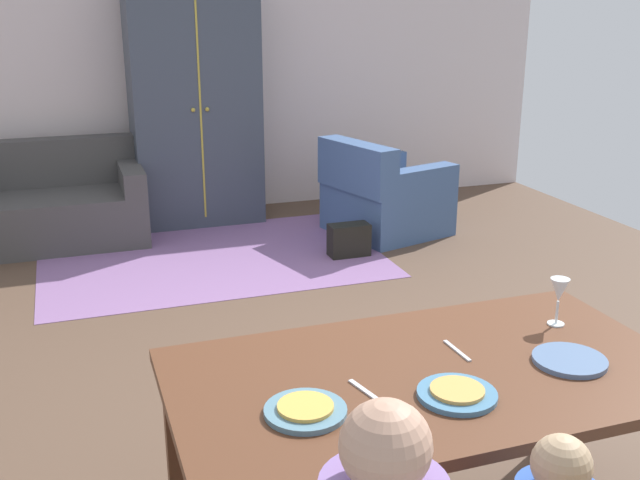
% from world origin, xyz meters
% --- Properties ---
extents(ground_plane, '(7.19, 6.09, 0.02)m').
position_xyz_m(ground_plane, '(0.00, 0.44, -0.01)').
color(ground_plane, brown).
extents(back_wall, '(7.19, 0.10, 2.70)m').
position_xyz_m(back_wall, '(0.00, 3.54, 1.35)').
color(back_wall, silver).
rests_on(back_wall, ground_plane).
extents(dining_table, '(1.73, 0.95, 0.76)m').
position_xyz_m(dining_table, '(-0.04, -1.48, 0.69)').
color(dining_table, '#55301C').
rests_on(dining_table, ground_plane).
extents(plate_near_man, '(0.25, 0.25, 0.02)m').
position_xyz_m(plate_near_man, '(-0.52, -1.60, 0.77)').
color(plate_near_man, slate).
rests_on(plate_near_man, dining_table).
extents(pizza_near_man, '(0.17, 0.17, 0.01)m').
position_xyz_m(pizza_near_man, '(-0.52, -1.60, 0.78)').
color(pizza_near_man, gold).
rests_on(pizza_near_man, plate_near_man).
extents(plate_near_child, '(0.25, 0.25, 0.02)m').
position_xyz_m(plate_near_child, '(-0.04, -1.66, 0.77)').
color(plate_near_child, teal).
rests_on(plate_near_child, dining_table).
extents(pizza_near_child, '(0.17, 0.17, 0.01)m').
position_xyz_m(pizza_near_child, '(-0.04, -1.66, 0.78)').
color(pizza_near_child, gold).
rests_on(pizza_near_child, plate_near_child).
extents(plate_near_woman, '(0.25, 0.25, 0.02)m').
position_xyz_m(plate_near_woman, '(0.43, -1.58, 0.77)').
color(plate_near_woman, slate).
rests_on(plate_near_woman, dining_table).
extents(wine_glass, '(0.07, 0.07, 0.19)m').
position_xyz_m(wine_glass, '(0.58, -1.30, 0.89)').
color(wine_glass, silver).
rests_on(wine_glass, dining_table).
extents(fork, '(0.05, 0.15, 0.01)m').
position_xyz_m(fork, '(-0.30, -1.53, 0.76)').
color(fork, silver).
rests_on(fork, dining_table).
extents(knife, '(0.02, 0.17, 0.01)m').
position_xyz_m(knife, '(0.11, -1.38, 0.76)').
color(knife, silver).
rests_on(knife, dining_table).
extents(area_rug, '(2.60, 1.80, 0.01)m').
position_xyz_m(area_rug, '(-0.11, 2.05, 0.00)').
color(area_rug, '#835D90').
rests_on(area_rug, ground_plane).
extents(couch, '(1.61, 0.86, 0.82)m').
position_xyz_m(couch, '(-1.33, 2.91, 0.30)').
color(couch, '#434140').
rests_on(couch, ground_plane).
extents(armchair, '(1.06, 1.05, 0.82)m').
position_xyz_m(armchair, '(1.43, 2.24, 0.32)').
color(armchair, '#415D8C').
rests_on(armchair, ground_plane).
extents(armoire, '(1.10, 0.59, 2.10)m').
position_xyz_m(armoire, '(-0.00, 3.15, 1.05)').
color(armoire, '#3A424F').
rests_on(armoire, ground_plane).
extents(handbag, '(0.32, 0.16, 0.26)m').
position_xyz_m(handbag, '(0.93, 1.75, 0.13)').
color(handbag, black).
rests_on(handbag, ground_plane).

